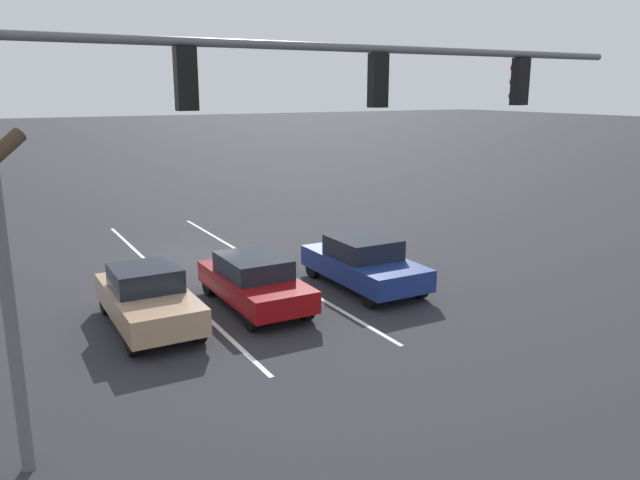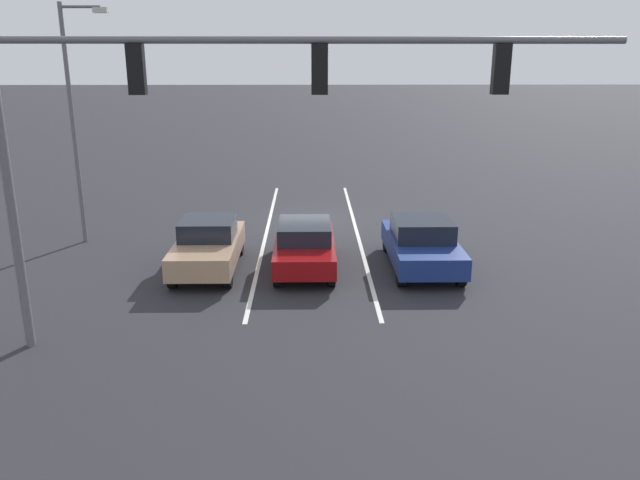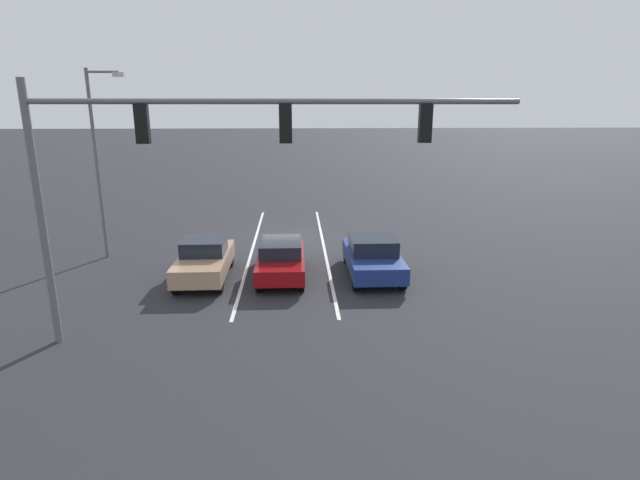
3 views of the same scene
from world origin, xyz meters
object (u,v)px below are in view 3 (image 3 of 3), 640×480
car_navy_leftlane_front (373,256)px  traffic_signal_gantry (196,151)px  car_tan_rightlane_front (204,259)px  car_maroon_midlane_front (281,258)px  street_lamp_right_shoulder (99,153)px

car_navy_leftlane_front → traffic_signal_gantry: size_ratio=0.35×
car_tan_rightlane_front → car_maroon_midlane_front: (-2.83, -0.08, -0.02)m
traffic_signal_gantry → street_lamp_right_shoulder: street_lamp_right_shoulder is taller
street_lamp_right_shoulder → car_tan_rightlane_front: bearing=146.6°
car_navy_leftlane_front → street_lamp_right_shoulder: size_ratio=0.56×
car_tan_rightlane_front → car_navy_leftlane_front: 6.30m
car_maroon_midlane_front → traffic_signal_gantry: bearing=69.3°
car_tan_rightlane_front → street_lamp_right_shoulder: bearing=-33.4°
car_tan_rightlane_front → car_maroon_midlane_front: 2.83m
car_tan_rightlane_front → traffic_signal_gantry: bearing=100.4°
street_lamp_right_shoulder → car_navy_leftlane_front: bearing=165.1°
car_navy_leftlane_front → traffic_signal_gantry: 8.62m
car_navy_leftlane_front → street_lamp_right_shoulder: (10.81, -2.88, 3.64)m
car_navy_leftlane_front → traffic_signal_gantry: bearing=43.3°
car_tan_rightlane_front → street_lamp_right_shoulder: size_ratio=0.53×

